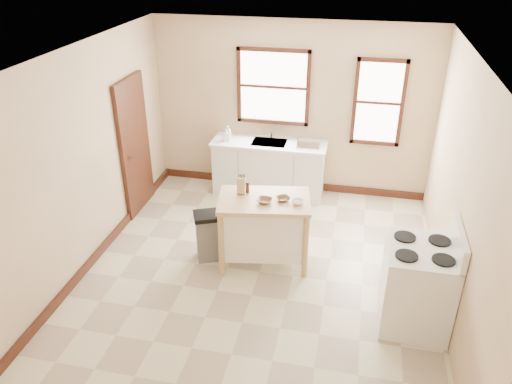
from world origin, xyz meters
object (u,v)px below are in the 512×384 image
Objects in this scene: kitchen_island at (264,231)px; trash_bin at (208,236)px; soap_bottle_a at (228,133)px; knife_block at (241,186)px; bowl_b at (283,199)px; gas_stove at (418,276)px; bowl_a at (265,201)px; bowl_c at (298,202)px; dish_rack at (309,143)px; pepper_grinder at (247,187)px; soap_bottle_b at (226,135)px.

trash_bin is (-0.74, -0.08, -0.13)m from kitchen_island.
soap_bottle_a reaches higher than knife_block.
soap_bottle_a is at bearing 122.78° from bowl_b.
gas_stove reaches higher than kitchen_island.
kitchen_island is (0.97, -1.90, -0.57)m from soap_bottle_a.
kitchen_island is 6.17× the size of bowl_a.
trash_bin is 2.72m from gas_stove.
soap_bottle_a is 2.21m from kitchen_island.
bowl_c reaches higher than trash_bin.
dish_rack reaches higher than bowl_b.
gas_stove reaches higher than dish_rack.
dish_rack is 2.51× the size of bowl_c.
trash_bin is at bearing -134.62° from dish_rack.
soap_bottle_a is 0.21× the size of kitchen_island.
bowl_a is 0.27× the size of trash_bin.
bowl_a is at bearing -173.03° from bowl_c.
knife_block is at bearing -126.28° from dish_rack.
pepper_grinder reaches higher than bowl_b.
soap_bottle_a is 2.39m from bowl_c.
knife_block reaches higher than dish_rack.
soap_bottle_a is 1.58× the size of bowl_c.
dish_rack reaches higher than bowl_a.
soap_bottle_b is 1.10× the size of bowl_a.
knife_block is 1.31× the size of bowl_c.
soap_bottle_b reaches higher than bowl_c.
pepper_grinder is (0.72, -1.77, -0.02)m from soap_bottle_a.
soap_bottle_a reaches higher than bowl_b.
soap_bottle_a reaches higher than bowl_c.
bowl_b is at bearing -79.09° from soap_bottle_b.
kitchen_island is 0.66m from bowl_c.
pepper_grinder is at bearing 141.87° from bowl_a.
pepper_grinder reaches higher than trash_bin.
bowl_c is at bearing -103.56° from dish_rack.
bowl_b is 0.20m from bowl_c.
bowl_c is (0.43, -0.03, 0.50)m from kitchen_island.
trash_bin is at bearing -177.64° from bowl_c.
bowl_c is at bearing -17.07° from knife_block.
trash_bin is (-0.76, 0.00, -0.63)m from bowl_a.
dish_rack is at bearing 19.25° from soap_bottle_a.
bowl_b is 0.24× the size of trash_bin.
kitchen_island is at bearing -23.89° from knife_block.
dish_rack is 2.36m from trash_bin.
pepper_grinder is 0.87m from trash_bin.
pepper_grinder is at bearing -49.26° from soap_bottle_a.
dish_rack is 1.89m from pepper_grinder.
knife_block is at bearing 153.83° from kitchen_island.
bowl_c is 0.12× the size of gas_stove.
knife_block is 0.40m from bowl_a.
bowl_b is at bearing -12.25° from pepper_grinder.
dish_rack is 2.01m from kitchen_island.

